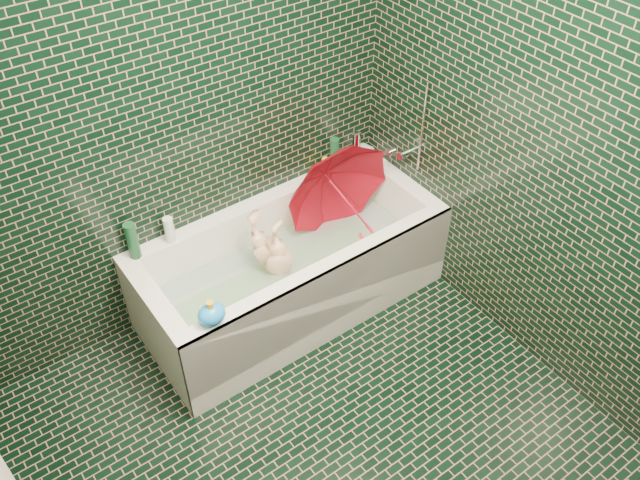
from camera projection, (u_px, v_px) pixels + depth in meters
floor at (334, 472)px, 3.21m from camera, size 2.80×2.80×0.00m
wall_back at (161, 116)px, 3.20m from camera, size 2.80×0.00×2.80m
wall_right at (579, 163)px, 2.92m from camera, size 0.00×2.80×2.80m
bathtub at (293, 278)px, 3.86m from camera, size 1.70×0.75×0.55m
bath_mat at (291, 283)px, 3.91m from camera, size 1.35×0.47×0.01m
water at (290, 265)px, 3.81m from camera, size 1.48×0.53×0.00m
faucet at (408, 148)px, 3.84m from camera, size 0.18×0.19×0.55m
child at (277, 266)px, 3.79m from camera, size 0.86×0.52×0.33m
umbrella at (348, 203)px, 3.80m from camera, size 0.79×0.77×0.79m
soap_bottle_a at (371, 156)px, 4.16m from camera, size 0.12×0.12×0.28m
soap_bottle_b at (353, 160)px, 4.13m from camera, size 0.09×0.09×0.17m
soap_bottle_c at (343, 162)px, 4.11m from camera, size 0.13×0.13×0.16m
bottle_right_tall at (334, 154)px, 3.99m from camera, size 0.07×0.07×0.21m
bottle_right_pump at (356, 147)px, 4.05m from camera, size 0.06×0.06×0.20m
bottle_left_tall at (132, 241)px, 3.43m from camera, size 0.07×0.07×0.22m
bottle_left_short at (169, 230)px, 3.53m from camera, size 0.07×0.07×0.16m
rubber_duck at (321, 166)px, 4.01m from camera, size 0.12×0.08×0.10m
bath_toy at (212, 314)px, 3.13m from camera, size 0.17×0.16×0.13m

